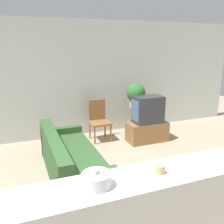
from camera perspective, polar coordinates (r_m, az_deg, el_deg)
wall_back at (r=5.92m, az=-9.05°, el=7.28°), size 9.00×0.06×2.70m
couch at (r=4.29m, az=-9.42°, el=-10.99°), size 0.81×2.09×0.74m
tv_stand at (r=5.76m, az=8.00°, el=-4.47°), size 0.91×0.45×0.45m
television at (r=5.60m, az=8.14°, el=0.58°), size 0.64×0.43×0.60m
wooden_chair at (r=5.75m, az=-3.04°, el=-1.49°), size 0.44×0.44×0.92m
plant_stand at (r=5.97m, az=5.30°, el=-2.32°), size 0.19×0.19×0.71m
potted_plant at (r=5.81m, az=5.46°, el=4.04°), size 0.44×0.44×0.57m
foreground_counter at (r=2.62m, az=14.08°, el=-23.11°), size 3.00×0.44×1.09m
decorative_bowl at (r=1.98m, az=-3.56°, el=-15.17°), size 0.23×0.23×0.16m
candle_jar at (r=2.20m, az=10.86°, el=-12.64°), size 0.09×0.09×0.07m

